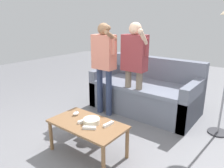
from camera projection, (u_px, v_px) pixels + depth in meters
ground_plane at (98, 142)px, 2.89m from camera, size 12.00×12.00×0.00m
couch at (146, 93)px, 3.84m from camera, size 1.83×0.94×0.92m
coffee_table at (87, 127)px, 2.54m from camera, size 0.92×0.50×0.41m
snack_bowl at (91, 121)px, 2.51m from camera, size 0.20×0.20×0.06m
game_remote_nunchuk at (76, 113)px, 2.72m from camera, size 0.06×0.09×0.05m
player_center at (134, 60)px, 3.32m from camera, size 0.46×0.33×1.55m
player_left at (104, 59)px, 3.48m from camera, size 0.45×0.29×1.53m
game_remote_wand_near at (108, 124)px, 2.46m from camera, size 0.05×0.15×0.03m
game_remote_wand_far at (84, 121)px, 2.55m from camera, size 0.07×0.16×0.03m
game_remote_wand_spare at (89, 128)px, 2.39m from camera, size 0.14×0.11×0.03m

